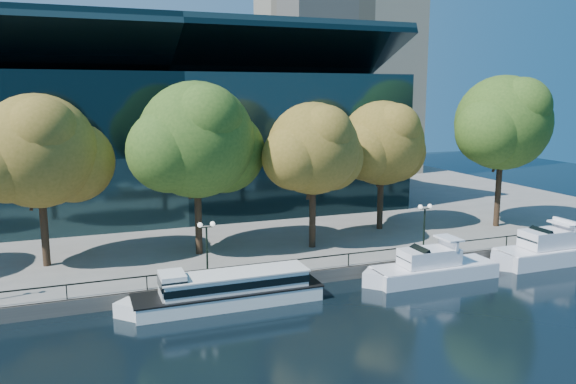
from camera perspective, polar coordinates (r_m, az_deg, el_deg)
name	(u,v)px	position (r m, az deg, el deg)	size (l,w,h in m)	color
ground	(304,301)	(38.91, 1.59, -11.05)	(160.00, 160.00, 0.00)	black
promenade	(197,200)	(72.59, -9.26, -0.82)	(90.00, 67.08, 1.00)	slate
railing	(287,261)	(41.14, -0.11, -7.01)	(88.20, 0.08, 0.99)	black
convention_building	(168,141)	(66.36, -12.07, 5.06)	(50.00, 24.57, 21.43)	black
tour_boat	(224,289)	(38.15, -6.50, -9.77)	(13.78, 3.07, 2.61)	white
cruiser_near	(429,267)	(44.09, 14.17, -7.44)	(10.98, 2.83, 3.18)	white
cruiser_far	(548,250)	(51.55, 24.87, -5.35)	(11.08, 3.07, 3.62)	white
tree_1	(41,153)	(45.27, -23.80, 3.60)	(10.55, 8.65, 13.00)	black
tree_2	(199,142)	(45.18, -9.06, 5.00)	(11.57, 9.48, 13.96)	black
tree_3	(315,151)	(46.78, 2.76, 4.23)	(9.61, 7.88, 12.29)	black
tree_4	(384,145)	(54.07, 9.70, 4.73)	(9.98, 8.18, 12.31)	black
tree_5	(505,125)	(58.17, 21.14, 6.38)	(11.33, 9.29, 14.70)	black
lamp_1	(207,236)	(40.24, -8.27, -4.48)	(1.26, 0.36, 4.03)	black
lamp_2	(425,217)	(47.35, 13.71, -2.47)	(1.26, 0.36, 4.03)	black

